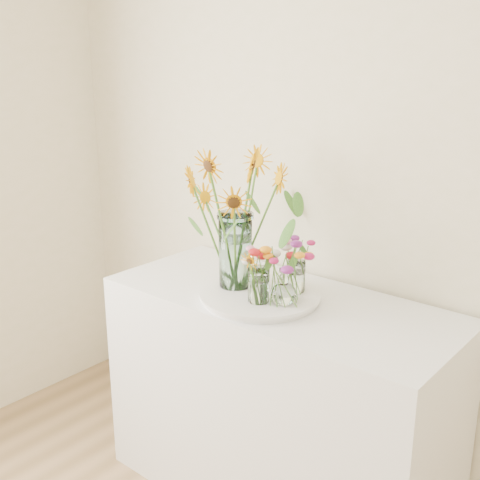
{
  "coord_description": "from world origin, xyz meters",
  "views": [
    {
      "loc": [
        0.78,
        0.17,
        1.79
      ],
      "look_at": [
        -0.61,
        1.84,
        1.13
      ],
      "focal_mm": 45.0,
      "sensor_mm": 36.0,
      "label": 1
    }
  ],
  "objects_px": {
    "small_vase_c": "(296,277)",
    "small_vase_b": "(283,286)",
    "tray": "(260,297)",
    "small_vase_a": "(259,286)",
    "mason_jar": "(235,250)",
    "counter": "(277,400)"
  },
  "relations": [
    {
      "from": "small_vase_c",
      "to": "small_vase_b",
      "type": "bearing_deg",
      "value": -75.24
    },
    {
      "from": "tray",
      "to": "small_vase_a",
      "type": "bearing_deg",
      "value": -55.21
    },
    {
      "from": "mason_jar",
      "to": "tray",
      "type": "bearing_deg",
      "value": -0.78
    },
    {
      "from": "small_vase_c",
      "to": "mason_jar",
      "type": "bearing_deg",
      "value": -154.7
    },
    {
      "from": "counter",
      "to": "tray",
      "type": "distance_m",
      "value": 0.47
    },
    {
      "from": "counter",
      "to": "small_vase_a",
      "type": "bearing_deg",
      "value": -87.06
    },
    {
      "from": "tray",
      "to": "counter",
      "type": "bearing_deg",
      "value": 59.6
    },
    {
      "from": "mason_jar",
      "to": "small_vase_b",
      "type": "relative_size",
      "value": 2.16
    },
    {
      "from": "mason_jar",
      "to": "small_vase_c",
      "type": "xyz_separation_m",
      "value": [
        0.22,
        0.1,
        -0.09
      ]
    },
    {
      "from": "counter",
      "to": "tray",
      "type": "xyz_separation_m",
      "value": [
        -0.04,
        -0.07,
        0.46
      ]
    },
    {
      "from": "counter",
      "to": "small_vase_a",
      "type": "distance_m",
      "value": 0.56
    },
    {
      "from": "counter",
      "to": "small_vase_b",
      "type": "bearing_deg",
      "value": -47.53
    },
    {
      "from": "small_vase_a",
      "to": "tray",
      "type": "bearing_deg",
      "value": 124.79
    },
    {
      "from": "tray",
      "to": "small_vase_c",
      "type": "height_order",
      "value": "small_vase_c"
    },
    {
      "from": "mason_jar",
      "to": "small_vase_b",
      "type": "distance_m",
      "value": 0.26
    },
    {
      "from": "mason_jar",
      "to": "small_vase_a",
      "type": "relative_size",
      "value": 2.22
    },
    {
      "from": "counter",
      "to": "mason_jar",
      "type": "relative_size",
      "value": 4.65
    },
    {
      "from": "mason_jar",
      "to": "small_vase_a",
      "type": "xyz_separation_m",
      "value": [
        0.17,
        -0.07,
        -0.08
      ]
    },
    {
      "from": "small_vase_b",
      "to": "small_vase_c",
      "type": "xyz_separation_m",
      "value": [
        -0.03,
        0.13,
        -0.01
      ]
    },
    {
      "from": "tray",
      "to": "small_vase_a",
      "type": "relative_size",
      "value": 3.22
    },
    {
      "from": "counter",
      "to": "mason_jar",
      "type": "bearing_deg",
      "value": -157.48
    },
    {
      "from": "counter",
      "to": "mason_jar",
      "type": "xyz_separation_m",
      "value": [
        -0.16,
        -0.07,
        0.63
      ]
    }
  ]
}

